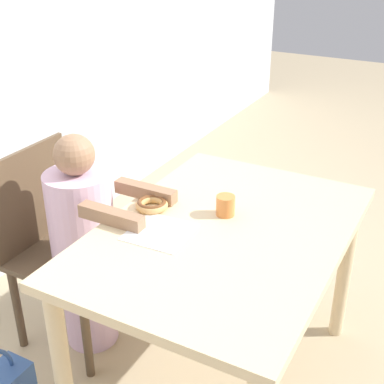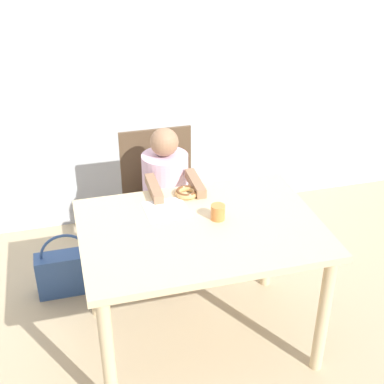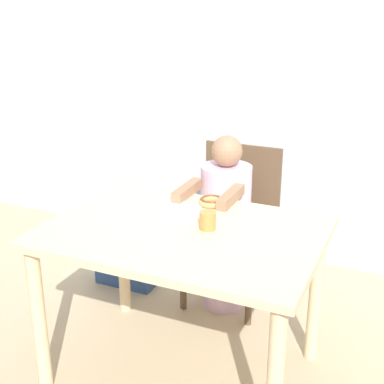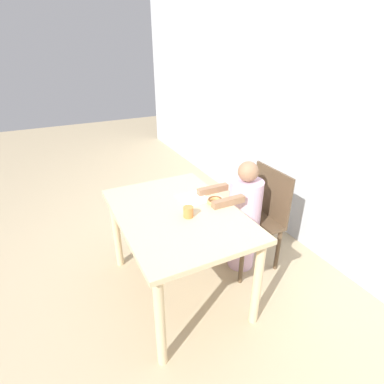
# 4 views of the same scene
# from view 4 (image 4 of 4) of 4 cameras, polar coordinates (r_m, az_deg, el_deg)

# --- Properties ---
(ground_plane) EXTENTS (12.00, 12.00, 0.00)m
(ground_plane) POSITION_cam_4_polar(r_m,az_deg,el_deg) (2.51, -2.46, -17.93)
(ground_plane) COLOR tan
(wall_back) EXTENTS (8.00, 0.05, 2.50)m
(wall_back) POSITION_cam_4_polar(r_m,az_deg,el_deg) (2.68, 24.99, 13.24)
(wall_back) COLOR silver
(wall_back) RESTS_ON ground_plane
(dining_table) EXTENTS (1.14, 0.80, 0.71)m
(dining_table) POSITION_cam_4_polar(r_m,az_deg,el_deg) (2.13, -2.78, -6.10)
(dining_table) COLOR beige
(dining_table) RESTS_ON ground_plane
(chair) EXTENTS (0.44, 0.43, 0.85)m
(chair) POSITION_cam_4_polar(r_m,az_deg,el_deg) (2.57, 12.07, -4.75)
(chair) COLOR brown
(chair) RESTS_ON ground_plane
(child_figure) EXTENTS (0.27, 0.50, 0.96)m
(child_figure) POSITION_cam_4_polar(r_m,az_deg,el_deg) (2.49, 9.78, -4.88)
(child_figure) COLOR silver
(child_figure) RESTS_ON ground_plane
(donut) EXTENTS (0.12, 0.12, 0.03)m
(donut) POSITION_cam_4_polar(r_m,az_deg,el_deg) (2.18, 4.45, -1.65)
(donut) COLOR tan
(donut) RESTS_ON dining_table
(napkin) EXTENTS (0.22, 0.22, 0.00)m
(napkin) POSITION_cam_4_polar(r_m,az_deg,el_deg) (2.24, 0.15, -1.22)
(napkin) COLOR white
(napkin) RESTS_ON dining_table
(handbag) EXTENTS (0.35, 0.12, 0.40)m
(handbag) POSITION_cam_4_polar(r_m,az_deg,el_deg) (3.08, 2.33, -5.03)
(handbag) COLOR #2D4C84
(handbag) RESTS_ON ground_plane
(cup) EXTENTS (0.07, 0.07, 0.07)m
(cup) POSITION_cam_4_polar(r_m,az_deg,el_deg) (1.99, -0.70, -3.80)
(cup) COLOR orange
(cup) RESTS_ON dining_table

